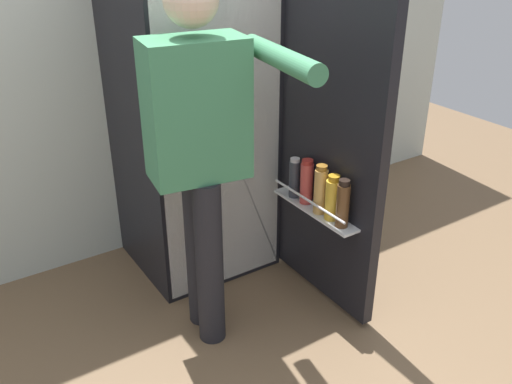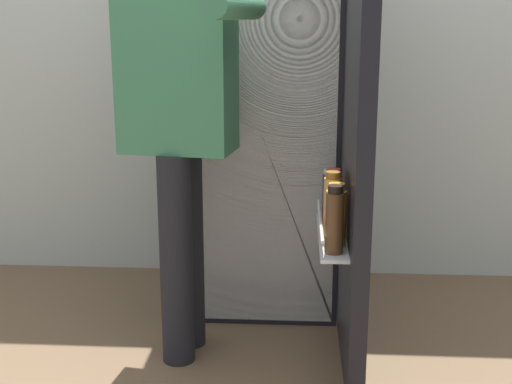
{
  "view_description": "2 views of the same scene",
  "coord_description": "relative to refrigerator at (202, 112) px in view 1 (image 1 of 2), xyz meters",
  "views": [
    {
      "loc": [
        -1.2,
        -1.86,
        1.75
      ],
      "look_at": [
        -0.03,
        -0.07,
        0.68
      ],
      "focal_mm": 39.06,
      "sensor_mm": 36.0,
      "label": 1
    },
    {
      "loc": [
        0.17,
        -2.39,
        1.25
      ],
      "look_at": [
        0.02,
        -0.08,
        0.66
      ],
      "focal_mm": 47.84,
      "sensor_mm": 36.0,
      "label": 2
    }
  ],
  "objects": [
    {
      "name": "refrigerator",
      "position": [
        0.0,
        0.0,
        0.0
      ],
      "size": [
        0.73,
        1.3,
        1.73
      ],
      "color": "black",
      "rests_on": "ground_plane"
    },
    {
      "name": "ground_plane",
      "position": [
        -0.03,
        -0.51,
        -0.87
      ],
      "size": [
        6.68,
        6.68,
        0.0
      ],
      "primitive_type": "plane",
      "color": "brown"
    },
    {
      "name": "person",
      "position": [
        -0.28,
        -0.51,
        0.07
      ],
      "size": [
        0.52,
        0.73,
        1.58
      ],
      "color": "black",
      "rests_on": "ground_plane"
    },
    {
      "name": "kitchen_wall",
      "position": [
        -0.03,
        0.42,
        0.36
      ],
      "size": [
        4.4,
        0.1,
        2.44
      ],
      "primitive_type": "cube",
      "color": "beige",
      "rests_on": "ground_plane"
    }
  ]
}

